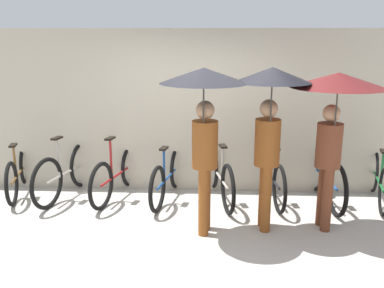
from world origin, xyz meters
TOP-DOWN VIEW (x-y plane):
  - ground_plane at (0.00, 0.00)m, footprint 30.00×30.00m
  - back_wall at (0.00, 1.94)m, footprint 13.56×0.12m
  - parked_bicycle_0 at (-2.78, 1.59)m, footprint 0.53×1.61m
  - parked_bicycle_1 at (-1.98, 1.51)m, footprint 0.57×1.73m
  - parked_bicycle_2 at (-1.19, 1.54)m, footprint 0.57×1.72m
  - parked_bicycle_3 at (-0.40, 1.49)m, footprint 0.50×1.71m
  - parked_bicycle_4 at (0.40, 1.51)m, footprint 0.54×1.80m
  - parked_bicycle_5 at (1.19, 1.52)m, footprint 0.44×1.69m
  - parked_bicycle_6 at (1.98, 1.48)m, footprint 0.44×1.78m
  - parked_bicycle_7 at (2.78, 1.50)m, footprint 0.52×1.65m
  - pedestrian_leading at (0.18, 0.26)m, footprint 1.03×1.03m
  - pedestrian_center at (0.97, 0.42)m, footprint 0.91×0.91m
  - pedestrian_trailing at (1.75, 0.46)m, footprint 1.13×1.13m

SIDE VIEW (x-z plane):
  - ground_plane at x=0.00m, z-range 0.00..0.00m
  - parked_bicycle_0 at x=-2.78m, z-range -0.17..0.87m
  - parked_bicycle_3 at x=-0.40m, z-range -0.17..0.89m
  - parked_bicycle_7 at x=2.78m, z-range -0.17..0.90m
  - parked_bicycle_2 at x=-1.19m, z-range -0.13..0.87m
  - parked_bicycle_5 at x=1.19m, z-range -0.12..0.86m
  - parked_bicycle_4 at x=0.40m, z-range -0.11..0.87m
  - parked_bicycle_6 at x=1.98m, z-range -0.14..0.92m
  - parked_bicycle_1 at x=-1.98m, z-range -0.10..0.89m
  - back_wall at x=0.00m, z-range 0.00..2.57m
  - pedestrian_center at x=0.97m, z-range 0.55..2.65m
  - pedestrian_trailing at x=1.75m, z-range 0.64..2.67m
  - pedestrian_leading at x=0.18m, z-range 0.61..2.71m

